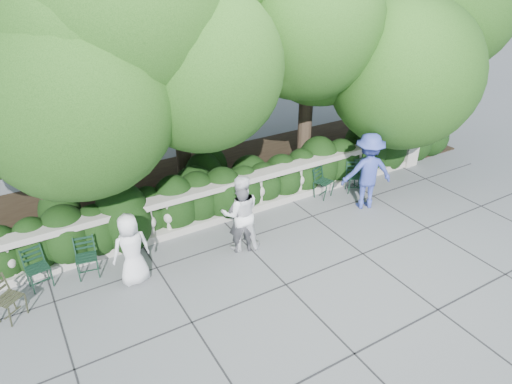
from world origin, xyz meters
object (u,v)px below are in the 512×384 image
person_businessman (131,249)px  chair_e (354,194)px  chair_d (327,198)px  chair_f (367,189)px  chair_b (90,280)px  chair_a (45,290)px  person_casual_man (241,213)px  chair_weathered (20,320)px  person_woman_grey (242,220)px  person_older_blue (368,171)px  chair_c (243,229)px

person_businessman → chair_e: bearing=-178.2°
chair_d → chair_e: size_ratio=1.00×
chair_f → chair_b: bearing=178.3°
person_businessman → chair_d: bearing=-175.6°
chair_e → chair_f: 0.46m
chair_a → person_casual_man: (3.96, -0.68, 0.87)m
chair_d → chair_weathered: (-7.47, -0.71, 0.00)m
chair_weathered → chair_f: bearing=-34.1°
chair_d → person_casual_man: bearing=174.4°
person_woman_grey → person_casual_man: bearing=-94.3°
chair_d → chair_f: 1.25m
chair_b → chair_f: 7.39m
chair_a → person_woman_grey: bearing=-20.9°
person_casual_man → person_older_blue: 3.56m
chair_e → person_woman_grey: (-3.84, -0.71, 0.77)m
chair_a → person_woman_grey: person_woman_grey is taller
chair_a → chair_f: 8.22m
person_businessman → person_older_blue: size_ratio=0.77×
chair_f → chair_weathered: bearing=-178.5°
chair_weathered → person_businessman: bearing=-37.7°
person_businessman → person_casual_man: (2.35, -0.06, 0.11)m
chair_d → person_woman_grey: 3.28m
person_woman_grey → chair_f: bearing=-154.0°
chair_b → chair_e: size_ratio=1.00×
chair_e → person_businessman: bearing=-149.8°
chair_d → chair_f: size_ratio=1.00×
chair_b → person_older_blue: (6.69, -0.55, 0.98)m
chair_c → person_casual_man: bearing=-101.8°
chair_weathered → person_casual_man: size_ratio=0.48×
chair_d → person_older_blue: person_older_blue is taller
chair_f → person_woman_grey: (-4.30, -0.74, 0.77)m
chair_e → chair_f: (0.46, 0.03, 0.00)m
chair_e → chair_weathered: bearing=-151.0°
person_older_blue → person_casual_man: bearing=21.2°
chair_b → person_businessman: (0.78, -0.49, 0.75)m
chair_e → person_casual_man: bearing=-146.0°
chair_b → chair_weathered: (-1.33, -0.49, 0.00)m
chair_f → person_older_blue: size_ratio=0.43×
chair_c → person_older_blue: (3.18, -0.60, 0.98)m
chair_e → chair_c: bearing=-154.9°
person_businessman → chair_c: bearing=-171.9°
chair_e → chair_weathered: same height
chair_f → person_businessman: size_ratio=0.56×
chair_f → person_businessman: bearing=-177.4°
chair_d → chair_f: (1.24, -0.14, 0.00)m
person_businessman → person_casual_man: bearing=175.6°
chair_e → person_businessman: size_ratio=0.56×
chair_weathered → person_woman_grey: person_woman_grey is taller
chair_d → chair_e: bearing=-32.5°
chair_c → person_older_blue: size_ratio=0.43×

